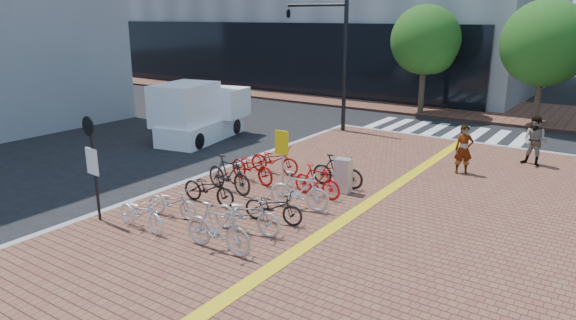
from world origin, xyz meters
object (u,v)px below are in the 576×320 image
Objects in this scene: bike_1 at (172,202)px; bike_4 at (252,167)px; bike_2 at (209,188)px; pedestrian_a at (464,149)px; bike_0 at (141,213)px; box_truck at (199,113)px; bike_11 at (338,171)px; pedestrian_b at (535,141)px; bike_5 at (274,160)px; utility_box at (343,176)px; notice_sign at (92,156)px; bike_6 at (218,228)px; bike_8 at (273,206)px; bike_10 at (317,181)px; bike_3 at (229,174)px; bike_7 at (246,214)px; bike_9 at (299,191)px; traffic_light_pole at (318,36)px.

bike_4 is (-0.10, 3.67, 0.10)m from bike_1.
bike_2 is 8.96m from pedestrian_a.
pedestrian_a is (5.42, 9.61, 0.41)m from bike_0.
bike_0 is at bearing -147.22° from pedestrian_a.
bike_11 is at bearing -17.63° from box_truck.
bike_4 reaches higher than bike_0.
pedestrian_b is at bearing -34.81° from bike_4.
bike_5 is 1.02× the size of pedestrian_b.
utility_box is 0.38× the size of notice_sign.
bike_8 is (0.05, 2.14, -0.14)m from bike_6.
pedestrian_a reaches higher than bike_11.
bike_3 is at bearing 119.03° from bike_10.
notice_sign reaches higher than bike_1.
bike_10 is 8.86m from pedestrian_b.
bike_2 is 0.93× the size of bike_4.
utility_box is at bearing 52.73° from notice_sign.
bike_5 is at bearing 26.14° from bike_8.
notice_sign is at bearing 145.73° from bike_2.
bike_11 is at bearing -8.83° from bike_8.
bike_5 is 1.09× the size of bike_8.
bike_8 is at bearing -151.33° from bike_5.
bike_2 is 1.71× the size of utility_box.
pedestrian_a reaches higher than utility_box.
bike_4 is 1.07× the size of bike_5.
bike_6 is at bearing -100.64° from pedestrian_b.
bike_7 is at bearing -123.40° from bike_3.
bike_9 is 12.03m from traffic_light_pole.
bike_1 is at bearing 41.43° from notice_sign.
bike_7 is 11.18m from box_truck.
bike_4 is at bearing -166.13° from pedestrian_a.
bike_8 is at bearing -104.59° from pedestrian_b.
notice_sign is at bearing 174.64° from bike_4.
bike_5 is at bearing 83.93° from bike_11.
notice_sign reaches higher than bike_2.
bike_10 is at bearing 51.42° from notice_sign.
bike_7 is 11.81m from pedestrian_b.
box_truck is (-6.11, 2.69, 0.60)m from bike_5.
bike_2 is 0.65× the size of notice_sign.
notice_sign is at bearing -114.09° from pedestrian_b.
utility_box is (-4.37, -6.61, -0.37)m from pedestrian_b.
bike_11 is (2.56, 2.34, -0.05)m from bike_3.
bike_7 is (-0.12, 1.21, -0.07)m from bike_6.
bike_5 is 9.58m from pedestrian_b.
box_truck reaches higher than bike_4.
pedestrian_b is (7.29, 12.10, 0.47)m from bike_0.
traffic_light_pole is at bearing 17.91° from bike_9.
traffic_light_pole reaches higher than bike_3.
bike_10 is at bearing -118.44° from utility_box.
bike_5 is at bearing 7.48° from bike_4.
bike_0 is 1.01× the size of bike_8.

